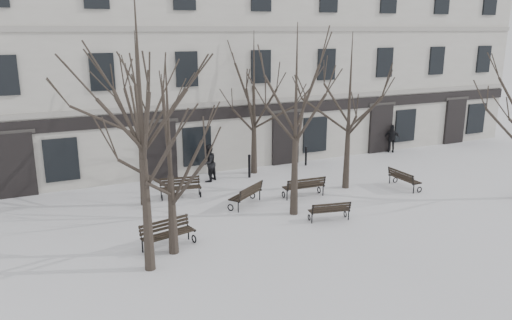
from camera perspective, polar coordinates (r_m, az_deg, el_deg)
ground at (r=19.71m, az=5.16°, el=-7.04°), size 100.00×100.00×0.00m
building at (r=30.27m, az=-7.07°, el=11.27°), size 40.40×10.20×11.40m
tree_0 at (r=14.77m, az=-13.07°, el=6.60°), size 5.93×5.93×8.48m
tree_1 at (r=16.02m, az=-9.94°, el=2.77°), size 4.52×4.52×6.46m
tree_2 at (r=19.32m, az=4.60°, el=7.04°), size 5.29×5.29×7.55m
tree_4 at (r=20.95m, az=-13.29°, el=6.77°), size 5.07×5.07×7.25m
tree_5 at (r=25.22m, az=-0.23°, el=8.46°), size 5.07×5.07×7.25m
tree_6 at (r=23.14m, az=10.68°, el=7.53°), size 5.03×5.03×7.18m
bench_0 at (r=17.56m, az=-10.09°, el=-8.22°), size 1.97×1.08×0.94m
bench_1 at (r=19.78m, az=8.41°, el=-5.70°), size 1.68×0.88×0.81m
bench_2 at (r=22.34m, az=5.53°, el=-2.99°), size 1.93×0.79×0.95m
bench_3 at (r=22.46m, az=-8.63°, el=-3.06°), size 1.87×0.92×0.90m
bench_4 at (r=21.19m, az=-1.05°, el=-3.92°), size 1.90×1.62×0.95m
bench_5 at (r=24.50m, az=16.51°, el=-2.03°), size 0.65×1.76×0.88m
bollard_a at (r=25.15m, az=-0.77°, el=-0.59°), size 0.15×0.15×1.20m
bollard_b at (r=27.54m, az=5.73°, el=0.52°), size 0.13×0.13×1.04m
pedestrian_b at (r=24.81m, az=-5.42°, el=-2.42°), size 1.15×1.11×1.86m
pedestrian_c at (r=31.56m, az=15.17°, el=0.86°), size 1.05×0.93×1.70m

